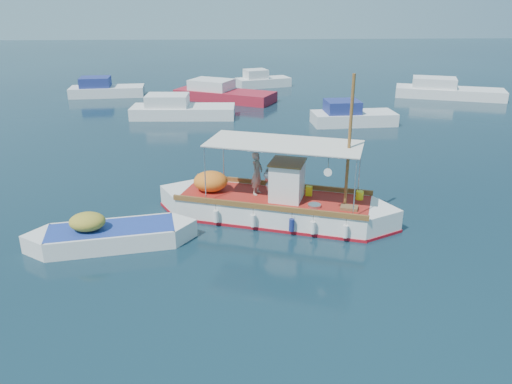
{
  "coord_description": "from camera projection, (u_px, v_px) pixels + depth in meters",
  "views": [
    {
      "loc": [
        -1.57,
        -16.9,
        8.13
      ],
      "look_at": [
        -0.82,
        0.0,
        1.35
      ],
      "focal_mm": 35.0,
      "sensor_mm": 36.0,
      "label": 1
    }
  ],
  "objects": [
    {
      "name": "bg_boat_ne",
      "position": [
        351.0,
        117.0,
        32.9
      ],
      "size": [
        5.56,
        2.58,
        1.8
      ],
      "rotation": [
        0.0,
        0.0,
        0.07
      ],
      "color": "silver",
      "rests_on": "ground"
    },
    {
      "name": "bg_boat_nw",
      "position": [
        180.0,
        110.0,
        34.7
      ],
      "size": [
        7.19,
        2.67,
        1.8
      ],
      "rotation": [
        0.0,
        0.0,
        -0.04
      ],
      "color": "silver",
      "rests_on": "ground"
    },
    {
      "name": "bg_boat_e",
      "position": [
        446.0,
        92.0,
        41.29
      ],
      "size": [
        8.93,
        5.19,
        1.8
      ],
      "rotation": [
        0.0,
        0.0,
        -0.33
      ],
      "color": "silver",
      "rests_on": "ground"
    },
    {
      "name": "dinghy",
      "position": [
        110.0,
        237.0,
        17.19
      ],
      "size": [
        5.8,
        2.39,
        1.44
      ],
      "rotation": [
        0.0,
        0.0,
        0.18
      ],
      "color": "white",
      "rests_on": "ground"
    },
    {
      "name": "bg_boat_n",
      "position": [
        222.0,
        94.0,
        40.27
      ],
      "size": [
        8.43,
        6.11,
        1.8
      ],
      "rotation": [
        0.0,
        0.0,
        -0.47
      ],
      "color": "maroon",
      "rests_on": "ground"
    },
    {
      "name": "ground",
      "position": [
        278.0,
        225.0,
        18.76
      ],
      "size": [
        160.0,
        160.0,
        0.0
      ],
      "primitive_type": "plane",
      "color": "black",
      "rests_on": "ground"
    },
    {
      "name": "bg_boat_far_n",
      "position": [
        262.0,
        81.0,
        46.05
      ],
      "size": [
        5.25,
        3.42,
        1.8
      ],
      "rotation": [
        0.0,
        0.0,
        0.32
      ],
      "color": "silver",
      "rests_on": "ground"
    },
    {
      "name": "fishing_caique",
      "position": [
        273.0,
        206.0,
        19.17
      ],
      "size": [
        9.07,
        4.6,
        5.81
      ],
      "rotation": [
        0.0,
        0.0,
        -0.31
      ],
      "color": "white",
      "rests_on": "ground"
    },
    {
      "name": "bg_boat_far_w",
      "position": [
        105.0,
        90.0,
        41.86
      ],
      "size": [
        6.21,
        2.88,
        1.8
      ],
      "rotation": [
        0.0,
        0.0,
        0.1
      ],
      "color": "silver",
      "rests_on": "ground"
    }
  ]
}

